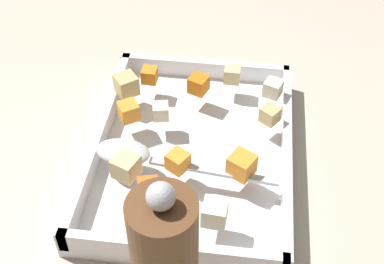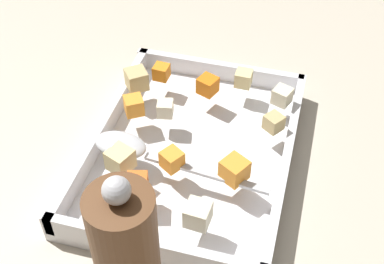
# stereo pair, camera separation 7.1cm
# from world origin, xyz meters

# --- Properties ---
(ground_plane) EXTENTS (4.00, 4.00, 0.00)m
(ground_plane) POSITION_xyz_m (0.00, 0.00, 0.00)
(ground_plane) COLOR #BCB29E
(baking_dish) EXTENTS (0.36, 0.27, 0.05)m
(baking_dish) POSITION_xyz_m (-0.01, -0.00, 0.01)
(baking_dish) COLOR silver
(baking_dish) RESTS_ON ground_plane
(carrot_chunk_far_right) EXTENTS (0.02, 0.02, 0.02)m
(carrot_chunk_far_right) POSITION_xyz_m (0.10, 0.08, 0.06)
(carrot_chunk_far_right) COLOR orange
(carrot_chunk_far_right) RESTS_ON baking_dish
(carrot_chunk_near_spoon) EXTENTS (0.03, 0.03, 0.02)m
(carrot_chunk_near_spoon) POSITION_xyz_m (-0.07, 0.01, 0.06)
(carrot_chunk_near_spoon) COLOR orange
(carrot_chunk_near_spoon) RESTS_ON baking_dish
(carrot_chunk_center) EXTENTS (0.04, 0.04, 0.03)m
(carrot_chunk_center) POSITION_xyz_m (0.01, 0.09, 0.06)
(carrot_chunk_center) COLOR orange
(carrot_chunk_center) RESTS_ON baking_dish
(carrot_chunk_corner_nw) EXTENTS (0.03, 0.03, 0.03)m
(carrot_chunk_corner_nw) POSITION_xyz_m (0.09, -0.00, 0.06)
(carrot_chunk_corner_nw) COLOR orange
(carrot_chunk_corner_nw) RESTS_ON baking_dish
(carrot_chunk_back_center) EXTENTS (0.04, 0.04, 0.03)m
(carrot_chunk_back_center) POSITION_xyz_m (-0.07, -0.07, 0.06)
(carrot_chunk_back_center) COLOR orange
(carrot_chunk_back_center) RESTS_ON baking_dish
(carrot_chunk_near_right) EXTENTS (0.03, 0.03, 0.03)m
(carrot_chunk_near_right) POSITION_xyz_m (-0.12, 0.04, 0.06)
(carrot_chunk_near_right) COLOR orange
(carrot_chunk_near_right) RESTS_ON baking_dish
(potato_chunk_mid_left) EXTENTS (0.03, 0.03, 0.02)m
(potato_chunk_mid_left) POSITION_xyz_m (0.03, -0.11, 0.06)
(potato_chunk_mid_left) COLOR tan
(potato_chunk_mid_left) RESTS_ON baking_dish
(potato_chunk_far_left) EXTENTS (0.04, 0.04, 0.03)m
(potato_chunk_far_left) POSITION_xyz_m (-0.09, 0.07, 0.06)
(potato_chunk_far_left) COLOR #E0CC89
(potato_chunk_far_left) RESTS_ON baking_dish
(potato_chunk_rim_edge) EXTENTS (0.03, 0.03, 0.03)m
(potato_chunk_rim_edge) POSITION_xyz_m (-0.15, -0.05, 0.06)
(potato_chunk_rim_edge) COLOR beige
(potato_chunk_rim_edge) RESTS_ON baking_dish
(potato_chunk_front_center) EXTENTS (0.02, 0.02, 0.02)m
(potato_chunk_front_center) POSITION_xyz_m (0.12, -0.05, 0.06)
(potato_chunk_front_center) COLOR #E0CC89
(potato_chunk_front_center) RESTS_ON baking_dish
(potato_chunk_corner_se) EXTENTS (0.03, 0.03, 0.02)m
(potato_chunk_corner_se) POSITION_xyz_m (0.02, 0.05, 0.06)
(potato_chunk_corner_se) COLOR beige
(potato_chunk_corner_se) RESTS_ON baking_dish
(potato_chunk_mid_right) EXTENTS (0.04, 0.04, 0.03)m
(potato_chunk_mid_right) POSITION_xyz_m (0.07, 0.11, 0.06)
(potato_chunk_mid_right) COLOR tan
(potato_chunk_mid_right) RESTS_ON baking_dish
(potato_chunk_under_handle) EXTENTS (0.03, 0.03, 0.02)m
(potato_chunk_under_handle) POSITION_xyz_m (0.09, -0.11, 0.06)
(potato_chunk_under_handle) COLOR beige
(potato_chunk_under_handle) RESTS_ON baking_dish
(serving_spoon) EXTENTS (0.05, 0.24, 0.02)m
(serving_spoon) POSITION_xyz_m (-0.06, 0.07, 0.05)
(serving_spoon) COLOR silver
(serving_spoon) RESTS_ON baking_dish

